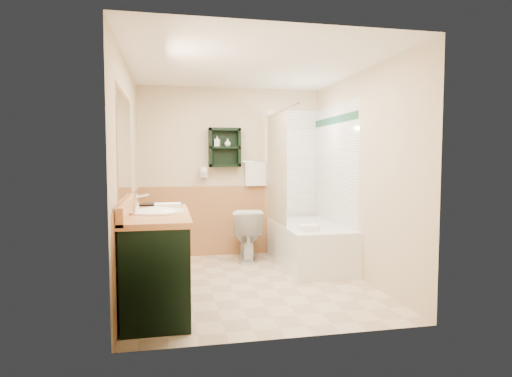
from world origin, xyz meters
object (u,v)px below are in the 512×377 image
Objects in this scene: toilet at (247,234)px; soap_bottle_b at (228,143)px; bathtub at (310,245)px; soap_bottle_a at (217,144)px; hair_dryer at (203,172)px; vanity_book at (142,195)px; wall_shelf at (225,148)px; vanity at (157,260)px.

soap_bottle_b is (-0.22, 0.26, 1.26)m from toilet.
soap_bottle_a is at bearing 146.84° from bathtub.
soap_bottle_a reaches higher than toilet.
toilet is (0.57, -0.29, -0.85)m from hair_dryer.
bathtub is 6.85× the size of vanity_book.
toilet is at bearing -49.80° from soap_bottle_b.
wall_shelf is 4.98× the size of soap_bottle_b.
vanity reaches higher than bathtub.
soap_bottle_b is at bearing 143.07° from bathtub.
soap_bottle_b is at bearing 64.75° from vanity.
soap_bottle_b is at bearing 0.00° from soap_bottle_a.
soap_bottle_a is at bearing 180.00° from soap_bottle_b.
soap_bottle_a reaches higher than vanity.
hair_dryer is 0.45m from soap_bottle_a.
hair_dryer is 2.17× the size of soap_bottle_b.
wall_shelf reaches higher than bathtub.
toilet is at bearing 56.03° from vanity.
soap_bottle_b is at bearing -5.01° from hair_dryer.
toilet is 3.28× the size of vanity_book.
vanity_book is (-2.08, -0.60, 0.74)m from bathtub.
vanity reaches higher than toilet.
soap_bottle_b is (0.34, -0.03, 0.41)m from hair_dryer.
bathtub is 2.29m from vanity_book.
hair_dryer reaches higher than toilet.
hair_dryer is 0.53m from soap_bottle_b.
wall_shelf reaches higher than soap_bottle_b.
soap_bottle_a is (0.19, -0.03, 0.40)m from hair_dryer.
soap_bottle_b is at bearing -6.71° from wall_shelf.
hair_dryer is at bearing 174.99° from soap_bottle_b.
soap_bottle_b reaches higher than vanity.
toilet is at bearing -27.49° from hair_dryer.
vanity_book is at bearing -129.56° from soap_bottle_b.
wall_shelf is 0.07m from soap_bottle_b.
vanity_book is (-1.33, -1.07, 0.65)m from toilet.
toilet is at bearing 148.01° from bathtub.
wall_shelf is 1.79m from vanity_book.
wall_shelf is 3.67× the size of soap_bottle_a.
toilet is at bearing -45.37° from wall_shelf.
soap_bottle_b reaches higher than toilet.
vanity_book is (-0.17, 0.65, 0.56)m from vanity.
vanity_book is at bearing -125.58° from soap_bottle_a.
soap_bottle_b is (0.15, 0.00, 0.01)m from soap_bottle_a.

